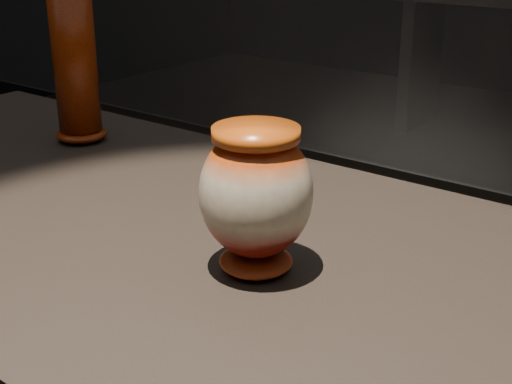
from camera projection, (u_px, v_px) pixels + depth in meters
The scene contains 3 objects.
display_plinth at pixel (194, 376), 1.20m from camera, with size 2.00×0.80×0.90m.
main_vase at pixel (256, 195), 0.94m from camera, with size 0.16×0.16×0.20m.
tall_vase at pixel (75, 65), 1.47m from camera, with size 0.14×0.14×0.34m.
Camera 1 is at (0.69, -0.73, 1.36)m, focal length 50.00 mm.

